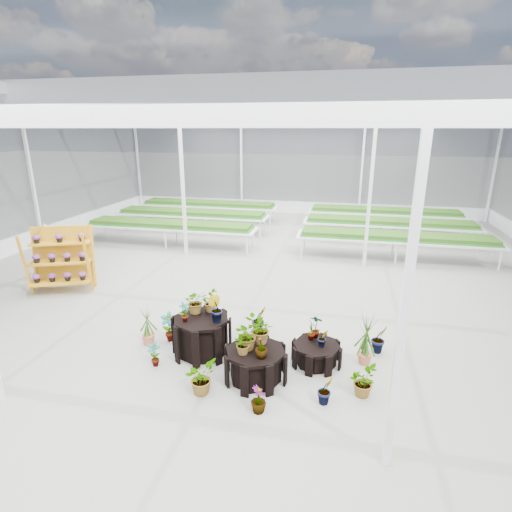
% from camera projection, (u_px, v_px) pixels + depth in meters
% --- Properties ---
extents(ground_plane, '(24.00, 24.00, 0.00)m').
position_uv_depth(ground_plane, '(241.00, 311.00, 9.59)').
color(ground_plane, gray).
rests_on(ground_plane, ground).
extents(greenhouse_shell, '(18.00, 24.00, 4.50)m').
position_uv_depth(greenhouse_shell, '(240.00, 220.00, 8.90)').
color(greenhouse_shell, white).
rests_on(greenhouse_shell, ground).
extents(steel_frame, '(18.00, 24.00, 4.50)m').
position_uv_depth(steel_frame, '(240.00, 220.00, 8.90)').
color(steel_frame, silver).
rests_on(steel_frame, ground).
extents(nursery_benches, '(16.00, 7.00, 0.84)m').
position_uv_depth(nursery_benches, '(285.00, 226.00, 16.15)').
color(nursery_benches, silver).
rests_on(nursery_benches, ground).
extents(plinth_tall, '(1.26, 1.26, 0.75)m').
position_uv_depth(plinth_tall, '(202.00, 335.00, 7.71)').
color(plinth_tall, black).
rests_on(plinth_tall, ground).
extents(plinth_mid, '(1.20, 1.20, 0.57)m').
position_uv_depth(plinth_mid, '(256.00, 364.00, 6.93)').
color(plinth_mid, black).
rests_on(plinth_mid, ground).
extents(plinth_low, '(1.06, 1.06, 0.40)m').
position_uv_depth(plinth_low, '(316.00, 354.00, 7.40)').
color(plinth_low, black).
rests_on(plinth_low, ground).
extents(shelf_rack, '(1.81, 1.39, 1.70)m').
position_uv_depth(shelf_rack, '(61.00, 260.00, 10.60)').
color(shelf_rack, '#B47C14').
rests_on(shelf_rack, ground).
extents(bird_table, '(0.51, 0.51, 1.64)m').
position_uv_depth(bird_table, '(49.00, 251.00, 11.48)').
color(bird_table, tan).
rests_on(bird_table, ground).
extents(nursery_plants, '(4.96, 2.84, 1.26)m').
position_uv_depth(nursery_plants, '(254.00, 337.00, 7.31)').
color(nursery_plants, '#254B13').
rests_on(nursery_plants, ground).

